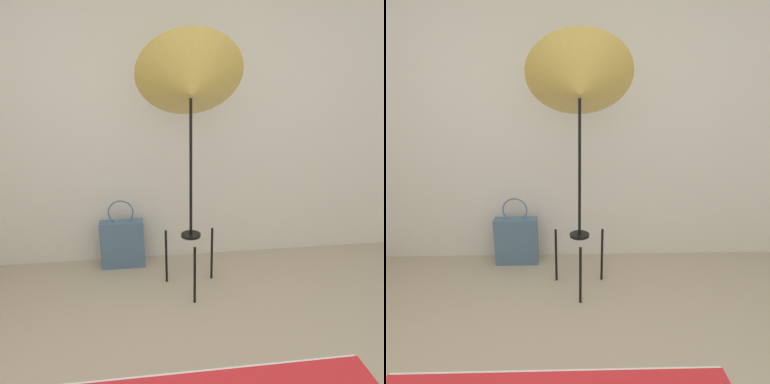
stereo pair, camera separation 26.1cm
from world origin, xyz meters
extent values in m
cube|color=silver|center=(0.00, 2.22, 1.30)|extent=(8.00, 0.05, 2.60)
cylinder|color=black|center=(0.18, 1.39, 0.23)|extent=(0.02, 0.02, 0.46)
cylinder|color=black|center=(-0.01, 1.72, 0.23)|extent=(0.02, 0.02, 0.46)
cylinder|color=black|center=(0.37, 1.72, 0.23)|extent=(0.02, 0.02, 0.46)
cylinder|color=black|center=(0.18, 1.61, 0.46)|extent=(0.15, 0.15, 0.02)
cylinder|color=black|center=(0.18, 1.61, 1.03)|extent=(0.02, 0.02, 1.13)
cone|color=#D1B251|center=(0.18, 1.61, 1.59)|extent=(0.77, 0.65, 0.71)
cube|color=slate|center=(-0.38, 2.04, 0.22)|extent=(0.38, 0.12, 0.43)
torus|color=slate|center=(-0.38, 2.04, 0.52)|extent=(0.22, 0.01, 0.22)
camera|label=1|loc=(-0.16, -1.05, 1.66)|focal=35.00mm
camera|label=2|loc=(0.10, -1.07, 1.66)|focal=35.00mm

